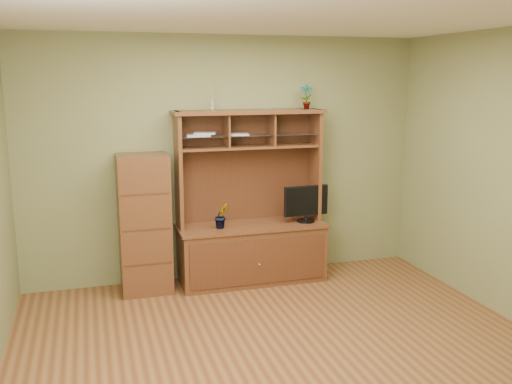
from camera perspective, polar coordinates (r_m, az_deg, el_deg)
name	(u,v)px	position (r m, az deg, el deg)	size (l,w,h in m)	color
room	(286,193)	(4.50, 3.03, -0.10)	(4.54, 4.04, 2.74)	#5B311A
media_hutch	(251,235)	(6.36, -0.50, -4.32)	(1.66, 0.61, 1.90)	#442613
monitor	(306,203)	(6.40, 5.04, -1.10)	(0.52, 0.20, 0.41)	black
orchid_plant	(221,216)	(6.13, -3.48, -2.37)	(0.15, 0.12, 0.28)	#33571E
top_plant	(306,97)	(6.41, 5.04, 9.47)	(0.14, 0.10, 0.27)	#346624
reed_diffuser	(212,101)	(6.10, -4.45, 9.09)	(0.05, 0.05, 0.26)	silver
magazines	(213,134)	(6.13, -4.29, 5.78)	(0.70, 0.23, 0.04)	#A5A5AA
side_cabinet	(144,224)	(6.12, -11.09, -3.14)	(0.52, 0.48, 1.47)	#442613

